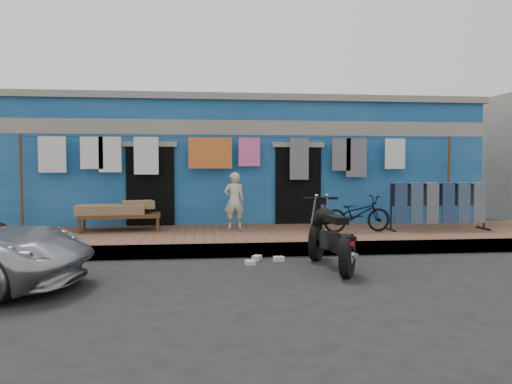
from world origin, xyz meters
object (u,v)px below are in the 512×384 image
jeans_rack (438,205)px  charpoy (120,216)px  bicycle (357,210)px  seated_person (234,201)px  motorcycle (331,234)px

jeans_rack → charpoy: bearing=174.4°
bicycle → seated_person: bearing=66.1°
charpoy → jeans_rack: bearing=-5.6°
charpoy → motorcycle: bearing=-40.3°
bicycle → motorcycle: size_ratio=0.82×
charpoy → bicycle: bearing=-9.6°
motorcycle → jeans_rack: jeans_rack is taller
bicycle → motorcycle: bearing=148.3°
motorcycle → charpoy: (-3.80, 3.22, -0.00)m
seated_person → jeans_rack: 4.45m
bicycle → motorcycle: 2.67m
motorcycle → jeans_rack: (3.07, 2.55, 0.23)m
bicycle → charpoy: 5.07m
motorcycle → charpoy: 4.98m
charpoy → jeans_rack: 6.90m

